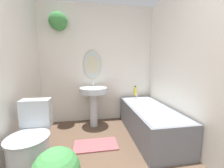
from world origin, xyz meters
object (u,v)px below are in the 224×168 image
pedestal_sink (93,97)px  toilet (31,146)px  bathtub (149,120)px  shampoo_bottle (135,91)px

pedestal_sink → toilet: bearing=-125.2°
bathtub → shampoo_bottle: 0.72m
toilet → shampoo_bottle: bearing=35.1°
toilet → shampoo_bottle: (1.61, 1.13, 0.35)m
pedestal_sink → shampoo_bottle: size_ratio=4.43×
pedestal_sink → shampoo_bottle: (0.87, 0.08, 0.08)m
toilet → bathtub: 1.75m
toilet → pedestal_sink: (0.74, 1.05, 0.28)m
bathtub → pedestal_sink: bearing=151.2°
toilet → pedestal_sink: size_ratio=0.90×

